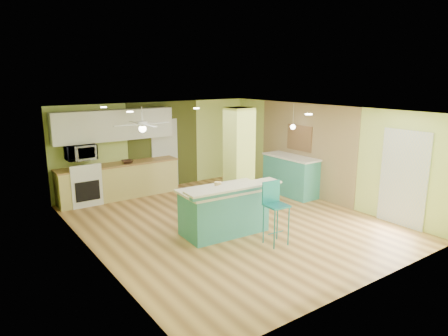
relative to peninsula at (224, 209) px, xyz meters
The scene contains 23 objects.
floor 0.81m from the peninsula, 45.06° to the left, with size 6.00×7.00×0.01m, color brown.
ceiling 2.09m from the peninsula, 45.06° to the left, with size 6.00×7.00×0.01m, color white.
wall_back 4.04m from the peninsula, 83.60° to the left, with size 6.00×0.01×2.50m, color #CEE47A.
wall_front 3.18m from the peninsula, 81.76° to the right, with size 6.00×0.01×2.50m, color #CEE47A.
wall_left 2.70m from the peninsula, behind, with size 0.01×7.00×2.50m, color #CEE47A.
wall_right 3.55m from the peninsula, ahead, with size 0.01×7.00×2.50m, color #CEE47A.
wood_panel 3.66m from the peninsula, 16.92° to the left, with size 0.02×3.40×2.50m, color #8A704F.
olive_accent 4.05m from the peninsula, 80.71° to the left, with size 2.20×0.02×2.50m, color #44491D.
interior_door 3.99m from the peninsula, 80.65° to the left, with size 0.82×0.05×2.00m, color silver.
french_door 3.92m from the peninsula, 28.54° to the right, with size 0.04×1.08×2.10m, color silver.
column 1.62m from the peninsula, 40.82° to the left, with size 0.55×0.55×2.50m, color #CFDE67.
kitchen_run 3.74m from the peninsula, 103.23° to the left, with size 3.25×0.63×0.94m.
stove 4.06m from the peninsula, 116.44° to the left, with size 0.76×0.66×1.08m.
upper_cabinets 4.12m from the peninsula, 102.82° to the left, with size 3.20×0.34×0.80m, color white.
microwave 4.15m from the peninsula, 116.37° to the left, with size 0.70×0.48×0.39m, color white.
ceiling_fan 2.98m from the peninsula, 105.04° to the left, with size 1.41×1.41×0.61m.
pendant_lamp 3.59m from the peninsula, 21.11° to the left, with size 0.14×0.14×0.69m.
wall_decor 3.77m from the peninsula, 20.05° to the left, with size 0.03×0.90×0.70m, color brown.
peninsula is the anchor object (origin of this frame).
bar_stool 1.13m from the peninsula, 63.64° to the right, with size 0.44×0.44×1.23m.
side_counter 3.38m from the peninsula, 21.52° to the left, with size 0.71×1.67×1.08m.
fruit_bowl 3.65m from the peninsula, 100.16° to the left, with size 0.32×0.32×0.08m, color #382017.
canister 0.57m from the peninsula, 166.85° to the right, with size 0.15×0.15×0.18m, color gold.
Camera 1 is at (-4.99, -6.85, 3.20)m, focal length 32.00 mm.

